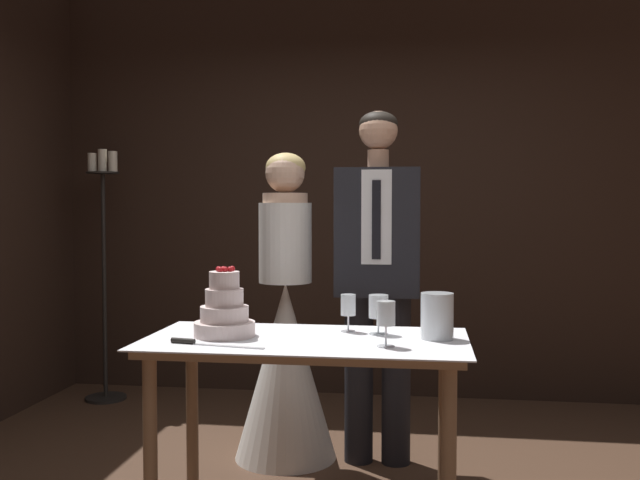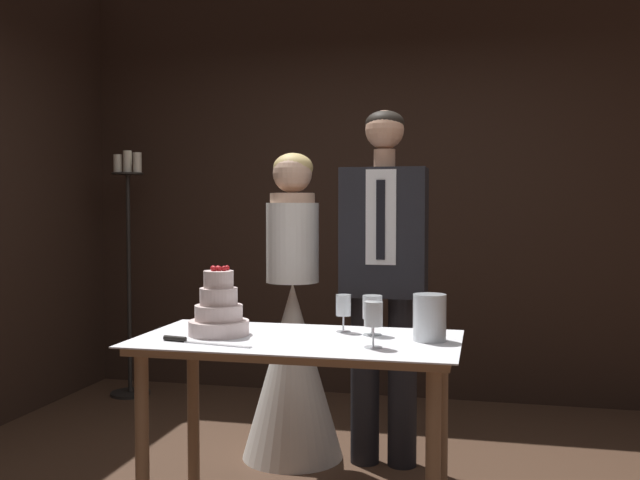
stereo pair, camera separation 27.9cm
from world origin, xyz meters
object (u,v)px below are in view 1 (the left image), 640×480
at_px(wine_glass_near, 348,307).
at_px(hurricane_candle, 437,317).
at_px(candle_stand, 104,270).
at_px(wine_glass_far, 378,307).
at_px(wine_glass_middle, 386,316).
at_px(groom, 378,268).
at_px(cake_table, 306,364).
at_px(cake_knife, 199,343).
at_px(bride, 286,346).
at_px(tiered_cake, 224,313).

distance_m(wine_glass_near, hurricane_candle, 0.40).
bearing_deg(candle_stand, hurricane_candle, -37.30).
height_order(wine_glass_far, hurricane_candle, hurricane_candle).
relative_size(wine_glass_middle, groom, 0.10).
bearing_deg(groom, candle_stand, 153.98).
xyz_separation_m(cake_table, wine_glass_middle, (0.34, -0.13, 0.23)).
xyz_separation_m(cake_knife, groom, (0.64, 1.01, 0.22)).
bearing_deg(groom, bride, 179.92).
xyz_separation_m(tiered_cake, candle_stand, (-1.36, 1.77, 0.00)).
distance_m(wine_glass_middle, hurricane_candle, 0.28).
bearing_deg(bride, tiered_cake, -96.89).
xyz_separation_m(tiered_cake, wine_glass_middle, (0.68, -0.13, 0.02)).
relative_size(tiered_cake, bride, 0.18).
bearing_deg(wine_glass_near, tiered_cake, -159.77).
bearing_deg(candle_stand, groom, -26.02).
xyz_separation_m(hurricane_candle, candle_stand, (-2.24, 1.71, 0.01)).
xyz_separation_m(cake_knife, wine_glass_near, (0.55, 0.37, 0.10)).
relative_size(cake_knife, bride, 0.24).
bearing_deg(wine_glass_near, hurricane_candle, -17.14).
bearing_deg(cake_table, wine_glass_near, 49.05).
relative_size(wine_glass_far, bride, 0.10).
bearing_deg(bride, wine_glass_far, -52.05).
bearing_deg(candle_stand, tiered_cake, -52.51).
xyz_separation_m(cake_table, hurricane_candle, (0.53, 0.06, 0.20)).
distance_m(wine_glass_middle, wine_glass_far, 0.27).
relative_size(groom, candle_stand, 1.06).
xyz_separation_m(cake_knife, candle_stand, (-1.31, 1.96, 0.10)).
height_order(tiered_cake, cake_knife, tiered_cake).
height_order(cake_knife, wine_glass_middle, wine_glass_middle).
bearing_deg(wine_glass_far, cake_knife, -154.52).
xyz_separation_m(wine_glass_middle, bride, (-0.58, 0.95, -0.32)).
distance_m(tiered_cake, candle_stand, 2.24).
distance_m(cake_table, wine_glass_near, 0.32).
bearing_deg(cake_knife, wine_glass_far, 35.72).
height_order(cake_table, cake_knife, cake_knife).
xyz_separation_m(bride, groom, (0.49, -0.00, 0.42)).
bearing_deg(wine_glass_middle, tiered_cake, 169.40).
bearing_deg(wine_glass_far, wine_glass_middle, -80.39).
bearing_deg(candle_stand, wine_glass_middle, -42.98).
bearing_deg(hurricane_candle, cake_knife, -164.53).
height_order(hurricane_candle, groom, groom).
bearing_deg(hurricane_candle, candle_stand, 142.70).
distance_m(tiered_cake, groom, 1.02).
distance_m(tiered_cake, wine_glass_near, 0.53).
height_order(tiered_cake, wine_glass_near, tiered_cake).
distance_m(wine_glass_near, groom, 0.65).
height_order(hurricane_candle, bride, bride).
relative_size(cake_table, bride, 0.82).
height_order(cake_knife, groom, groom).
relative_size(bride, groom, 0.89).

